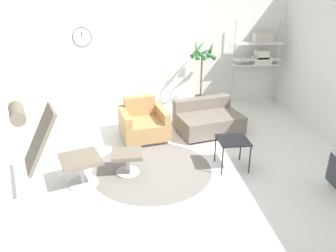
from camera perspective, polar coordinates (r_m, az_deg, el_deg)
name	(u,v)px	position (r m, az deg, el deg)	size (l,w,h in m)	color
ground_plane	(156,163)	(5.30, -2.06, -6.44)	(12.00, 12.00, 0.00)	white
wall_back	(144,45)	(7.52, -4.19, 13.92)	(12.00, 0.09, 2.80)	silver
round_rug	(152,169)	(5.12, -2.82, -7.56)	(1.85, 1.85, 0.01)	slate
lounge_chair	(50,142)	(4.55, -19.81, -2.72)	(1.14, 0.81, 1.30)	#BCBCC1
ottoman	(127,158)	(4.96, -7.15, -5.55)	(0.45, 0.39, 0.35)	#BCBCC1
armchair_red	(143,124)	(6.06, -4.34, 0.34)	(0.95, 0.93, 0.72)	silver
couch_low	(208,120)	(6.34, 6.91, 0.96)	(1.33, 1.09, 0.60)	black
side_table	(233,142)	(5.08, 11.25, -2.82)	(0.46, 0.46, 0.48)	black
potted_plant	(202,75)	(7.40, 5.89, 8.78)	(0.58, 0.60, 1.56)	#333338
shelf_unit	(260,52)	(7.83, 15.76, 12.28)	(1.07, 0.28, 1.93)	#BCBCC1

